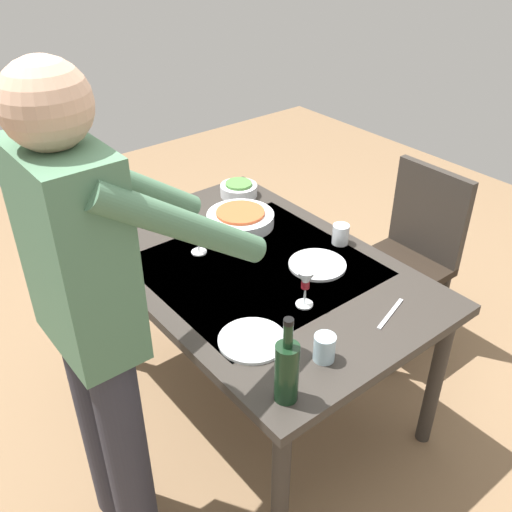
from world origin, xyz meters
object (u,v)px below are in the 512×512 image
object	(u,v)px
dinner_plate_far	(317,265)
side_bowl_salad	(239,189)
wine_bottle	(287,370)
serving_bowl_pasta	(240,218)
water_cup_near_right	(341,234)
wine_glass_left	(306,281)
water_cup_near_left	(324,348)
person_server	(94,314)
dining_table	(256,281)
dinner_plate_near	(252,340)
chair_near	(411,249)
wine_glass_right	(198,231)

from	to	relation	value
dinner_plate_far	side_bowl_salad	bearing A→B (deg)	-10.88
wine_bottle	serving_bowl_pasta	world-z (taller)	wine_bottle
wine_bottle	water_cup_near_right	distance (m)	0.92
wine_glass_left	water_cup_near_right	distance (m)	0.47
wine_glass_left	water_cup_near_left	distance (m)	0.29
person_server	dinner_plate_far	world-z (taller)	person_server
water_cup_near_left	side_bowl_salad	distance (m)	1.20
dining_table	dinner_plate_near	bearing A→B (deg)	139.80
dining_table	serving_bowl_pasta	world-z (taller)	serving_bowl_pasta
dining_table	water_cup_near_right	size ratio (longest dim) A/B	16.44
dining_table	water_cup_near_right	world-z (taller)	water_cup_near_right
chair_near	water_cup_near_left	xyz separation A→B (m)	(-0.43, 1.02, 0.24)
serving_bowl_pasta	person_server	bearing A→B (deg)	118.67
wine_glass_right	dinner_plate_far	world-z (taller)	wine_glass_right
dinner_plate_near	dinner_plate_far	size ratio (longest dim) A/B	1.00
wine_glass_right	side_bowl_salad	distance (m)	0.55
wine_glass_left	dinner_plate_near	size ratio (longest dim) A/B	0.66
wine_glass_right	water_cup_near_left	xyz separation A→B (m)	(-0.78, 0.04, -0.06)
water_cup_near_left	side_bowl_salad	size ratio (longest dim) A/B	0.51
side_bowl_salad	dinner_plate_near	size ratio (longest dim) A/B	0.78
chair_near	serving_bowl_pasta	size ratio (longest dim) A/B	3.03
water_cup_near_left	serving_bowl_pasta	bearing A→B (deg)	-20.37
dining_table	dinner_plate_far	distance (m)	0.26
chair_near	wine_glass_right	bearing A→B (deg)	70.27
serving_bowl_pasta	dinner_plate_far	world-z (taller)	serving_bowl_pasta
water_cup_near_right	dinner_plate_near	size ratio (longest dim) A/B	0.37
chair_near	water_cup_near_left	distance (m)	1.13
wine_bottle	water_cup_near_left	size ratio (longest dim) A/B	3.21
chair_near	wine_glass_left	world-z (taller)	chair_near
dining_table	serving_bowl_pasta	xyz separation A→B (m)	(0.31, -0.16, 0.11)
serving_bowl_pasta	dinner_plate_near	size ratio (longest dim) A/B	1.30
wine_glass_left	water_cup_near_left	xyz separation A→B (m)	(-0.25, 0.14, -0.06)
water_cup_near_right	dinner_plate_near	distance (m)	0.73
dining_table	water_cup_near_left	size ratio (longest dim) A/B	15.35
dining_table	wine_glass_left	world-z (taller)	wine_glass_left
side_bowl_salad	water_cup_near_left	bearing A→B (deg)	155.91
serving_bowl_pasta	dinner_plate_far	size ratio (longest dim) A/B	1.30
wine_glass_left	water_cup_near_right	bearing A→B (deg)	-61.53
wine_bottle	dinner_plate_far	world-z (taller)	wine_bottle
wine_bottle	side_bowl_salad	world-z (taller)	wine_bottle
chair_near	dinner_plate_near	distance (m)	1.19
person_server	side_bowl_salad	xyz separation A→B (m)	(0.73, -1.07, -0.21)
chair_near	wine_glass_right	xyz separation A→B (m)	(0.35, 0.98, 0.30)
serving_bowl_pasta	dinner_plate_near	distance (m)	0.79
water_cup_near_left	serving_bowl_pasta	world-z (taller)	water_cup_near_left
wine_glass_left	side_bowl_salad	distance (m)	0.92
dinner_plate_far	wine_bottle	bearing A→B (deg)	128.76
person_server	chair_near	bearing A→B (deg)	-87.82
wine_bottle	wine_glass_left	world-z (taller)	wine_bottle
wine_glass_left	dinner_plate_far	world-z (taller)	wine_glass_left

